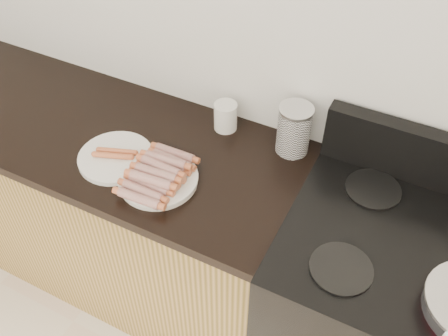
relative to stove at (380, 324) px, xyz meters
The scene contains 13 objects.
wall_back 1.19m from the stove, 157.38° to the left, with size 4.00×0.04×2.60m, color silver.
cabinet_base 1.48m from the stove, behind, with size 2.20×0.59×0.86m, color #A8814B.
counter_slab 1.54m from the stove, behind, with size 2.20×0.62×0.04m, color black.
stove is the anchor object (origin of this frame).
stove_panel 0.62m from the stove, 90.00° to the left, with size 0.76×0.06×0.20m, color black.
burner_near_left 0.52m from the stove, 135.00° to the right, with size 0.18×0.18×0.01m, color black.
burner_far_left 0.52m from the stove, 135.00° to the left, with size 0.18×0.18×0.01m, color black.
main_plate 0.94m from the stove, behind, with size 0.26×0.26×0.02m, color silver.
side_plate 1.11m from the stove, behind, with size 0.26×0.26×0.02m, color white.
hotdog_pile 0.96m from the stove, behind, with size 0.14×0.26×0.06m.
plain_sausages 1.11m from the stove, behind, with size 0.13×0.09×0.02m.
canister 0.76m from the stove, 153.01° to the left, with size 0.12×0.12×0.18m.
mug 0.93m from the stove, 161.77° to the left, with size 0.09×0.09×0.11m, color white.
Camera 1 is at (0.67, 0.65, 2.10)m, focal length 40.00 mm.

